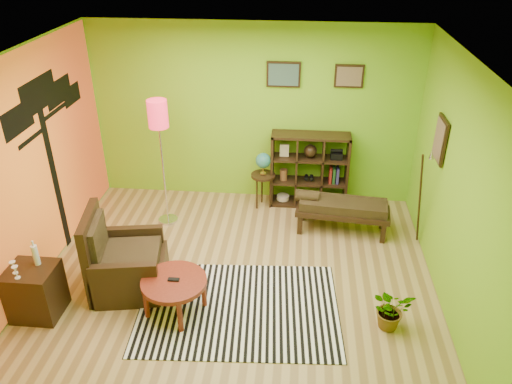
# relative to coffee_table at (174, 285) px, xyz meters

# --- Properties ---
(ground) EXTENTS (5.00, 5.00, 0.00)m
(ground) POSITION_rel_coffee_table_xyz_m (0.62, 0.66, -0.40)
(ground) COLOR tan
(ground) RESTS_ON ground
(room_shell) EXTENTS (5.04, 4.54, 2.82)m
(room_shell) POSITION_rel_coffee_table_xyz_m (0.53, 0.67, 1.40)
(room_shell) COLOR #7AC01E
(room_shell) RESTS_ON ground
(zebra_rug) EXTENTS (2.45, 1.79, 0.01)m
(zebra_rug) POSITION_rel_coffee_table_xyz_m (0.72, 0.12, -0.39)
(zebra_rug) COLOR white
(zebra_rug) RESTS_ON ground
(coffee_table) EXTENTS (0.75, 0.75, 0.48)m
(coffee_table) POSITION_rel_coffee_table_xyz_m (0.00, 0.00, 0.00)
(coffee_table) COLOR maroon
(coffee_table) RESTS_ON ground
(armchair) EXTENTS (1.01, 1.01, 1.06)m
(armchair) POSITION_rel_coffee_table_xyz_m (-0.73, 0.39, -0.08)
(armchair) COLOR black
(armchair) RESTS_ON ground
(side_cabinet) EXTENTS (0.53, 0.48, 0.95)m
(side_cabinet) POSITION_rel_coffee_table_xyz_m (-1.58, -0.17, -0.08)
(side_cabinet) COLOR black
(side_cabinet) RESTS_ON ground
(floor_lamp) EXTENTS (0.29, 0.29, 1.91)m
(floor_lamp) POSITION_rel_coffee_table_xyz_m (-0.60, 1.96, 1.15)
(floor_lamp) COLOR silver
(floor_lamp) RESTS_ON ground
(globe_table) EXTENTS (0.38, 0.38, 0.92)m
(globe_table) POSITION_rel_coffee_table_xyz_m (0.81, 2.54, 0.30)
(globe_table) COLOR black
(globe_table) RESTS_ON ground
(cube_shelf) EXTENTS (1.20, 0.35, 1.20)m
(cube_shelf) POSITION_rel_coffee_table_xyz_m (1.53, 2.69, 0.20)
(cube_shelf) COLOR black
(cube_shelf) RESTS_ON ground
(bench) EXTENTS (1.38, 0.61, 0.62)m
(bench) POSITION_rel_coffee_table_xyz_m (1.98, 1.93, -0.00)
(bench) COLOR black
(bench) RESTS_ON ground
(potted_plant) EXTENTS (0.60, 0.62, 0.38)m
(potted_plant) POSITION_rel_coffee_table_xyz_m (2.45, -0.00, -0.21)
(potted_plant) COLOR #26661E
(potted_plant) RESTS_ON ground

